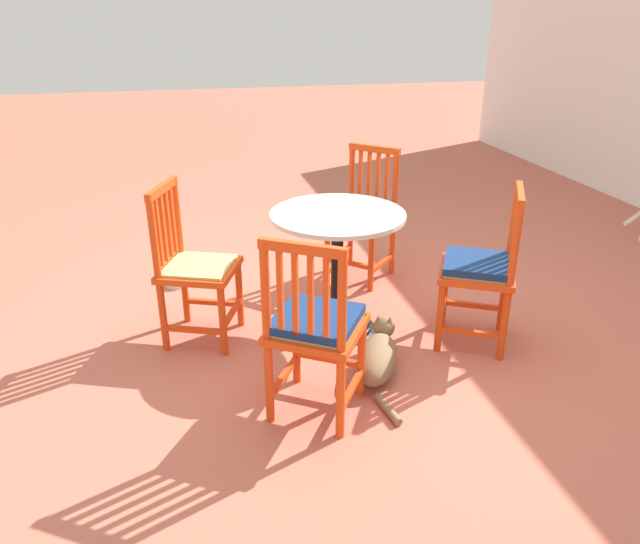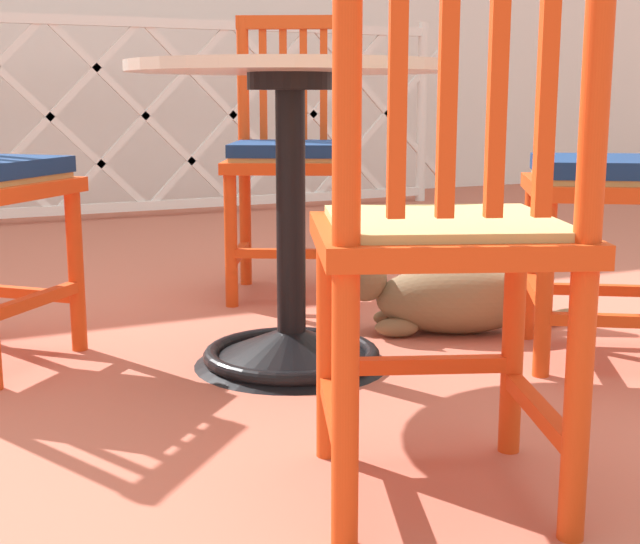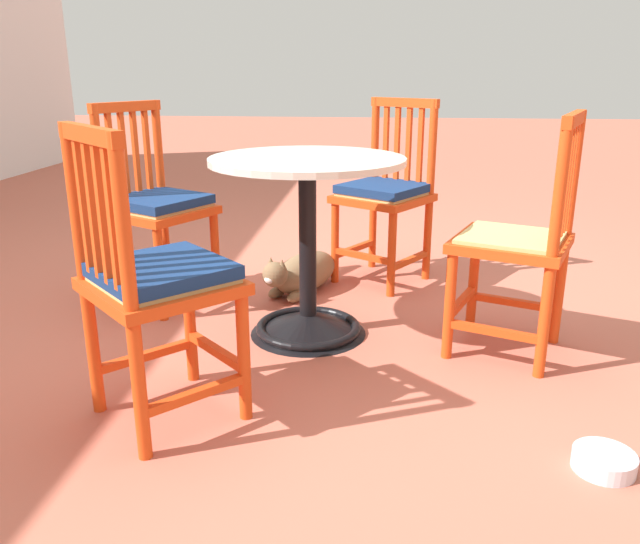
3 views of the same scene
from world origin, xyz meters
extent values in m
plane|color=#BC604C|center=(0.00, 0.00, 0.00)|extent=(24.00, 24.00, 0.00)
cone|color=black|center=(-0.12, -0.03, 0.05)|extent=(0.48, 0.48, 0.10)
torus|color=black|center=(-0.12, -0.03, 0.03)|extent=(0.44, 0.44, 0.04)
cylinder|color=black|center=(-0.12, -0.03, 0.37)|extent=(0.07, 0.07, 0.66)
cylinder|color=black|center=(-0.12, -0.03, 0.68)|extent=(0.20, 0.20, 0.04)
cylinder|color=beige|center=(-0.12, -0.03, 0.72)|extent=(0.76, 0.76, 0.02)
cylinder|color=#D64214|center=(0.37, -0.37, 0.23)|extent=(0.04, 0.04, 0.45)
cylinder|color=#D64214|center=(0.55, -0.09, 0.23)|extent=(0.04, 0.04, 0.45)
cylinder|color=#D64214|center=(0.65, -0.56, 0.46)|extent=(0.04, 0.04, 0.91)
cylinder|color=#D64214|center=(0.84, -0.27, 0.46)|extent=(0.04, 0.04, 0.91)
cube|color=#D64214|center=(0.51, -0.47, 0.14)|extent=(0.30, 0.21, 0.03)
cube|color=#D64214|center=(0.70, -0.18, 0.14)|extent=(0.30, 0.21, 0.03)
cube|color=#D64214|center=(0.46, -0.23, 0.17)|extent=(0.21, 0.30, 0.03)
cube|color=#D64214|center=(0.60, -0.32, 0.43)|extent=(0.55, 0.55, 0.04)
cube|color=tan|center=(0.60, -0.32, 0.45)|extent=(0.48, 0.48, 0.02)
cube|color=#D64214|center=(0.69, -0.50, 0.68)|extent=(0.03, 0.03, 0.39)
cube|color=#D64214|center=(0.73, -0.44, 0.68)|extent=(0.03, 0.03, 0.39)
cube|color=#D64214|center=(0.76, -0.39, 0.68)|extent=(0.03, 0.03, 0.39)
cube|color=#D64214|center=(0.80, -0.33, 0.68)|extent=(0.03, 0.03, 0.39)
cube|color=#D64214|center=(0.75, -0.42, 0.89)|extent=(0.23, 0.34, 0.04)
cube|color=navy|center=(0.60, -0.32, 0.48)|extent=(0.50, 0.50, 0.04)
cylinder|color=#D64214|center=(0.26, 0.45, 0.23)|extent=(0.04, 0.04, 0.45)
cylinder|color=#D64214|center=(-0.04, 0.62, 0.23)|extent=(0.04, 0.04, 0.45)
cylinder|color=#D64214|center=(0.42, 0.75, 0.46)|extent=(0.04, 0.04, 0.91)
cylinder|color=#D64214|center=(0.12, 0.92, 0.46)|extent=(0.04, 0.04, 0.91)
cube|color=#D64214|center=(0.34, 0.60, 0.14)|extent=(0.19, 0.31, 0.03)
cube|color=#D64214|center=(0.04, 0.77, 0.14)|extent=(0.19, 0.31, 0.03)
cube|color=#D64214|center=(0.11, 0.54, 0.17)|extent=(0.31, 0.19, 0.03)
cube|color=#D64214|center=(0.19, 0.69, 0.43)|extent=(0.54, 0.54, 0.04)
cube|color=tan|center=(0.19, 0.69, 0.45)|extent=(0.48, 0.48, 0.02)
cube|color=#D64214|center=(0.36, 0.79, 0.68)|extent=(0.03, 0.03, 0.39)
cube|color=#D64214|center=(0.30, 0.82, 0.68)|extent=(0.03, 0.03, 0.39)
cube|color=#D64214|center=(0.24, 0.85, 0.68)|extent=(0.03, 0.03, 0.39)
cube|color=#D64214|center=(0.18, 0.88, 0.68)|extent=(0.03, 0.03, 0.39)
cube|color=#D64214|center=(0.27, 0.83, 0.89)|extent=(0.35, 0.21, 0.04)
cube|color=navy|center=(0.19, 0.69, 0.48)|extent=(0.49, 0.49, 0.04)
cylinder|color=#D64214|center=(-0.57, 0.33, 0.23)|extent=(0.04, 0.04, 0.45)
cylinder|color=#D64214|center=(-0.81, 0.09, 0.23)|extent=(0.04, 0.04, 0.45)
cylinder|color=#D64214|center=(-0.81, 0.57, 0.46)|extent=(0.04, 0.04, 0.91)
cylinder|color=#D64214|center=(-1.05, 0.32, 0.46)|extent=(0.04, 0.04, 0.91)
cube|color=#D64214|center=(-0.69, 0.45, 0.14)|extent=(0.26, 0.26, 0.03)
cube|color=#D64214|center=(-0.93, 0.20, 0.14)|extent=(0.26, 0.26, 0.03)
cube|color=#D64214|center=(-0.69, 0.21, 0.17)|extent=(0.26, 0.26, 0.03)
cube|color=#D64214|center=(-0.81, 0.33, 0.43)|extent=(0.57, 0.57, 0.04)
cube|color=tan|center=(-0.81, 0.33, 0.45)|extent=(0.49, 0.49, 0.02)
cube|color=#D64214|center=(-0.86, 0.52, 0.68)|extent=(0.03, 0.03, 0.39)
cube|color=#D64214|center=(-0.91, 0.47, 0.68)|extent=(0.03, 0.03, 0.39)
cube|color=#D64214|center=(-0.95, 0.42, 0.68)|extent=(0.03, 0.03, 0.39)
cube|color=#D64214|center=(-1.00, 0.37, 0.68)|extent=(0.03, 0.03, 0.39)
cube|color=#D64214|center=(-0.93, 0.45, 0.89)|extent=(0.29, 0.29, 0.04)
cube|color=navy|center=(-0.81, 0.33, 0.48)|extent=(0.51, 0.51, 0.04)
cylinder|color=#D64214|center=(-0.30, -0.58, 0.23)|extent=(0.04, 0.04, 0.45)
cylinder|color=#D64214|center=(0.02, -0.71, 0.23)|extent=(0.04, 0.04, 0.45)
cylinder|color=#D64214|center=(-0.43, -0.90, 0.46)|extent=(0.04, 0.04, 0.91)
cylinder|color=#D64214|center=(-0.11, -1.03, 0.46)|extent=(0.04, 0.04, 0.91)
cube|color=#D64214|center=(-0.36, -0.74, 0.14)|extent=(0.15, 0.33, 0.03)
cube|color=#D64214|center=(-0.05, -0.87, 0.14)|extent=(0.15, 0.33, 0.03)
cube|color=#D64214|center=(-0.14, -0.65, 0.17)|extent=(0.33, 0.15, 0.03)
cube|color=#D64214|center=(-0.21, -0.81, 0.43)|extent=(0.52, 0.52, 0.04)
cube|color=tan|center=(-0.21, -0.81, 0.45)|extent=(0.46, 0.46, 0.02)
cube|color=#D64214|center=(-0.36, -0.93, 0.68)|extent=(0.03, 0.03, 0.39)
cube|color=#D64214|center=(-0.30, -0.95, 0.68)|extent=(0.03, 0.03, 0.39)
cube|color=#D64214|center=(-0.24, -0.98, 0.68)|extent=(0.03, 0.03, 0.39)
cube|color=#D64214|center=(-0.17, -1.00, 0.68)|extent=(0.03, 0.03, 0.39)
cube|color=#D64214|center=(-0.27, -0.96, 0.89)|extent=(0.36, 0.17, 0.04)
ellipsoid|color=brown|center=(0.41, 0.05, 0.10)|extent=(0.48, 0.38, 0.19)
ellipsoid|color=silver|center=(0.32, 0.09, 0.08)|extent=(0.23, 0.22, 0.14)
sphere|color=brown|center=(0.19, 0.16, 0.15)|extent=(0.12, 0.12, 0.12)
ellipsoid|color=silver|center=(0.15, 0.18, 0.14)|extent=(0.06, 0.07, 0.04)
cone|color=brown|center=(0.18, 0.12, 0.20)|extent=(0.04, 0.04, 0.04)
cone|color=brown|center=(0.21, 0.18, 0.20)|extent=(0.04, 0.04, 0.04)
ellipsoid|color=brown|center=(0.24, 0.07, 0.03)|extent=(0.13, 0.10, 0.05)
ellipsoid|color=brown|center=(0.29, 0.17, 0.03)|extent=(0.13, 0.10, 0.05)
cylinder|color=brown|center=(0.73, -0.01, 0.02)|extent=(0.22, 0.07, 0.04)
cylinder|color=silver|center=(-0.98, -0.95, 0.03)|extent=(0.17, 0.17, 0.05)
camera|label=1|loc=(2.91, -0.87, 1.77)|focal=33.42mm
camera|label=2|loc=(-0.99, -1.99, 0.65)|focal=50.63mm
camera|label=3|loc=(-2.55, -0.33, 1.06)|focal=35.60mm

